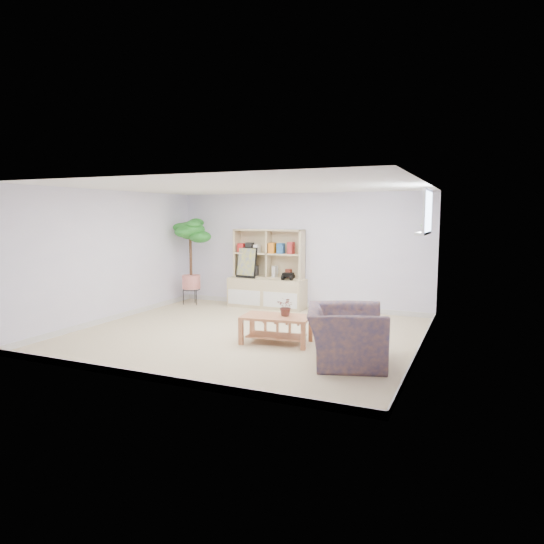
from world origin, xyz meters
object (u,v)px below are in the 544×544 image
at_px(coffee_table, 276,330).
at_px(floor_tree, 191,262).
at_px(storage_unit, 267,269).
at_px(armchair, 346,332).

distance_m(coffee_table, floor_tree, 3.78).
bearing_deg(storage_unit, floor_tree, -168.49).
bearing_deg(coffee_table, floor_tree, 137.00).
distance_m(coffee_table, armchair, 1.36).
bearing_deg(coffee_table, storage_unit, 110.93).
distance_m(storage_unit, armchair, 4.03).
bearing_deg(armchair, coffee_table, 48.55).
xyz_separation_m(coffee_table, floor_tree, (-2.97, 2.23, 0.73)).
height_order(storage_unit, armchair, storage_unit).
relative_size(coffee_table, floor_tree, 0.55).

